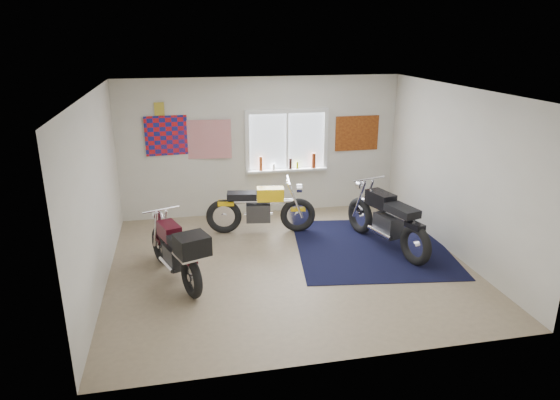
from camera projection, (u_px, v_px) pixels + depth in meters
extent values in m
plane|color=#9E896B|center=(289.00, 264.00, 7.88)|extent=(5.50, 5.50, 0.00)
plane|color=white|center=(290.00, 91.00, 7.02)|extent=(5.50, 5.50, 0.00)
plane|color=silver|center=(262.00, 147.00, 9.77)|extent=(5.50, 0.00, 5.50)
plane|color=silver|center=(342.00, 250.00, 5.13)|extent=(5.50, 0.00, 5.50)
plane|color=silver|center=(97.00, 194.00, 6.93)|extent=(0.00, 5.00, 5.00)
plane|color=silver|center=(457.00, 173.00, 7.97)|extent=(0.00, 5.00, 5.00)
cube|color=black|center=(371.00, 247.00, 8.50)|extent=(2.83, 2.92, 0.01)
cube|color=white|center=(287.00, 141.00, 9.82)|extent=(1.50, 0.02, 1.10)
cube|color=white|center=(287.00, 111.00, 9.62)|extent=(1.66, 0.06, 0.08)
cube|color=white|center=(287.00, 170.00, 10.00)|extent=(1.66, 0.06, 0.08)
cube|color=white|center=(247.00, 143.00, 9.66)|extent=(0.08, 0.06, 1.10)
cube|color=white|center=(325.00, 140.00, 9.96)|extent=(0.08, 0.06, 1.10)
cube|color=white|center=(287.00, 141.00, 9.81)|extent=(0.04, 0.06, 1.10)
cube|color=white|center=(287.00, 170.00, 9.93)|extent=(1.60, 0.16, 0.04)
cylinder|color=#903B14|center=(261.00, 164.00, 9.77)|extent=(0.07, 0.07, 0.28)
cylinder|color=white|center=(274.00, 167.00, 9.85)|extent=(0.06, 0.06, 0.12)
cylinder|color=black|center=(290.00, 164.00, 9.89)|extent=(0.06, 0.06, 0.22)
cylinder|color=#C2CD18|center=(297.00, 165.00, 9.93)|extent=(0.05, 0.05, 0.14)
cylinder|color=maroon|center=(314.00, 160.00, 9.97)|extent=(0.09, 0.09, 0.30)
plane|color=red|center=(172.00, 135.00, 9.34)|extent=(1.00, 0.07, 1.00)
plane|color=red|center=(207.00, 139.00, 9.47)|extent=(0.90, 0.09, 0.90)
cube|color=gold|center=(159.00, 109.00, 9.14)|extent=(0.18, 0.02, 0.24)
cube|color=#A54C14|center=(357.00, 133.00, 10.06)|extent=(0.90, 0.03, 0.70)
torus|color=black|center=(298.00, 215.00, 9.10)|extent=(0.65, 0.22, 0.64)
torus|color=black|center=(224.00, 216.00, 9.03)|extent=(0.65, 0.22, 0.64)
cylinder|color=white|center=(298.00, 215.00, 9.10)|extent=(0.12, 0.11, 0.11)
cylinder|color=white|center=(224.00, 216.00, 9.03)|extent=(0.12, 0.11, 0.11)
cylinder|color=white|center=(261.00, 201.00, 8.97)|extent=(1.21, 0.26, 0.09)
cube|color=#2E2E30|center=(258.00, 212.00, 9.04)|extent=(0.47, 0.33, 0.33)
cylinder|color=white|center=(258.00, 214.00, 9.22)|extent=(0.53, 0.14, 0.07)
cube|color=yellow|center=(270.00, 194.00, 8.94)|extent=(0.51, 0.32, 0.23)
cube|color=black|center=(242.00, 196.00, 8.92)|extent=(0.56, 0.34, 0.12)
cube|color=yellow|center=(226.00, 203.00, 8.95)|extent=(0.31, 0.19, 0.08)
cube|color=yellow|center=(298.00, 209.00, 9.06)|extent=(0.29, 0.17, 0.05)
cylinder|color=white|center=(289.00, 180.00, 8.88)|extent=(0.12, 0.59, 0.03)
cylinder|color=white|center=(299.00, 188.00, 8.94)|extent=(0.12, 0.17, 0.15)
torus|color=black|center=(360.00, 216.00, 9.04)|extent=(0.31, 0.68, 0.66)
torus|color=black|center=(415.00, 245.00, 7.80)|extent=(0.31, 0.68, 0.66)
cylinder|color=white|center=(360.00, 216.00, 9.04)|extent=(0.13, 0.14, 0.12)
cylinder|color=white|center=(415.00, 245.00, 7.80)|extent=(0.13, 0.14, 0.12)
cylinder|color=white|center=(387.00, 211.00, 8.32)|extent=(0.44, 1.30, 0.09)
cube|color=#2E2E30|center=(388.00, 225.00, 8.35)|extent=(0.41, 0.54, 0.36)
cylinder|color=white|center=(380.00, 232.00, 8.31)|extent=(0.23, 0.58, 0.07)
cube|color=black|center=(381.00, 199.00, 8.43)|extent=(0.40, 0.58, 0.25)
cube|color=black|center=(402.00, 211.00, 7.97)|extent=(0.44, 0.64, 0.13)
cube|color=black|center=(415.00, 226.00, 7.75)|extent=(0.25, 0.35, 0.08)
cube|color=black|center=(360.00, 209.00, 9.00)|extent=(0.22, 0.32, 0.05)
cylinder|color=white|center=(369.00, 179.00, 8.65)|extent=(0.64, 0.21, 0.04)
cylinder|color=white|center=(361.00, 185.00, 8.88)|extent=(0.19, 0.15, 0.17)
torus|color=black|center=(161.00, 245.00, 7.87)|extent=(0.32, 0.60, 0.60)
torus|color=black|center=(192.00, 277.00, 6.83)|extent=(0.32, 0.60, 0.60)
cylinder|color=white|center=(161.00, 245.00, 7.87)|extent=(0.12, 0.13, 0.10)
cylinder|color=white|center=(192.00, 277.00, 6.83)|extent=(0.12, 0.13, 0.10)
cylinder|color=white|center=(174.00, 243.00, 7.27)|extent=(0.47, 1.12, 0.08)
cube|color=#2E2E30|center=(176.00, 257.00, 7.29)|extent=(0.38, 0.48, 0.31)
cylinder|color=white|center=(167.00, 265.00, 7.25)|extent=(0.23, 0.50, 0.06)
cube|color=#390911|center=(169.00, 231.00, 7.36)|extent=(0.38, 0.51, 0.22)
cube|color=black|center=(181.00, 243.00, 6.97)|extent=(0.42, 0.56, 0.11)
cube|color=#390911|center=(189.00, 259.00, 6.79)|extent=(0.23, 0.31, 0.07)
cube|color=#390911|center=(160.00, 238.00, 7.84)|extent=(0.21, 0.29, 0.05)
cylinder|color=white|center=(161.00, 210.00, 7.53)|extent=(0.55, 0.23, 0.03)
cylinder|color=white|center=(158.00, 215.00, 7.73)|extent=(0.17, 0.14, 0.15)
cube|color=black|center=(192.00, 245.00, 6.59)|extent=(0.52, 0.51, 0.28)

